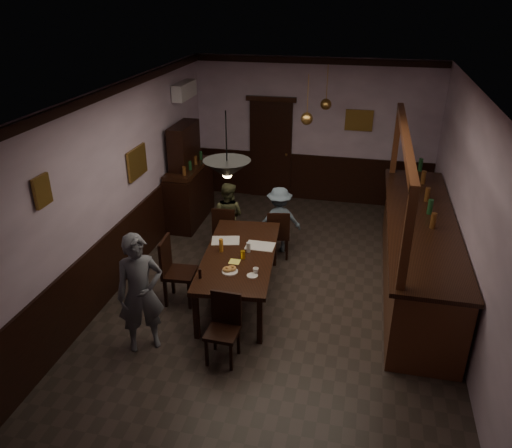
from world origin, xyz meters
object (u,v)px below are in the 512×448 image
(person_standing, at_px, (140,293))
(chair_near, at_px, (224,324))
(dining_table, at_px, (240,257))
(soda_can, at_px, (243,255))
(person_seated_left, at_px, (228,216))
(pendant_brass_mid, at_px, (307,119))
(chair_side, at_px, (174,268))
(bar_counter, at_px, (417,251))
(pendant_brass_far, at_px, (326,104))
(person_seated_right, at_px, (279,220))
(chair_far_left, at_px, (225,229))
(sideboard, at_px, (188,184))
(coffee_cup, at_px, (256,271))
(chair_far_right, at_px, (278,233))
(pendant_iron, at_px, (227,169))

(person_standing, bearing_deg, chair_near, -31.06)
(dining_table, xyz_separation_m, soda_can, (0.08, -0.13, 0.12))
(person_seated_left, height_order, pendant_brass_mid, pendant_brass_mid)
(chair_near, height_order, chair_side, chair_side)
(chair_near, distance_m, bar_counter, 3.30)
(person_seated_left, height_order, pendant_brass_far, pendant_brass_far)
(person_standing, relative_size, soda_can, 13.35)
(person_standing, xyz_separation_m, soda_can, (1.01, 1.21, 0.01))
(chair_near, distance_m, chair_side, 1.47)
(person_seated_right, bearing_deg, person_standing, 50.48)
(dining_table, relative_size, person_standing, 1.43)
(chair_far_left, relative_size, person_standing, 0.57)
(chair_near, bearing_deg, chair_far_left, 107.70)
(person_seated_right, distance_m, pendant_brass_far, 2.31)
(person_standing, bearing_deg, soda_can, 17.89)
(sideboard, bearing_deg, person_standing, -79.19)
(coffee_cup, bearing_deg, chair_far_left, 112.72)
(coffee_cup, distance_m, bar_counter, 2.63)
(person_standing, bearing_deg, chair_side, 56.80)
(chair_far_right, height_order, person_seated_left, person_seated_left)
(chair_far_right, distance_m, pendant_brass_far, 2.56)
(person_standing, bearing_deg, person_seated_left, 51.01)
(chair_near, height_order, soda_can, chair_near)
(soda_can, bearing_deg, pendant_brass_far, 76.20)
(coffee_cup, bearing_deg, chair_near, -110.16)
(dining_table, height_order, chair_near, chair_near)
(dining_table, bearing_deg, pendant_brass_far, 74.17)
(soda_can, relative_size, pendant_iron, 0.15)
(dining_table, height_order, pendant_iron, pendant_iron)
(person_standing, height_order, sideboard, sideboard)
(sideboard, bearing_deg, chair_far_right, -29.67)
(dining_table, xyz_separation_m, pendant_brass_far, (0.86, 3.05, 1.61))
(chair_side, relative_size, person_seated_left, 0.83)
(soda_can, relative_size, pendant_brass_mid, 0.15)
(chair_side, bearing_deg, bar_counter, -74.89)
(chair_side, bearing_deg, pendant_iron, -121.42)
(coffee_cup, bearing_deg, pendant_brass_mid, 77.07)
(person_standing, bearing_deg, sideboard, 68.38)
(sideboard, height_order, pendant_brass_far, pendant_brass_far)
(soda_can, height_order, pendant_brass_mid, pendant_brass_mid)
(dining_table, distance_m, coffee_cup, 0.62)
(sideboard, relative_size, pendant_brass_far, 2.40)
(pendant_iron, bearing_deg, person_standing, -151.27)
(dining_table, height_order, person_seated_left, person_seated_left)
(coffee_cup, height_order, pendant_brass_mid, pendant_brass_mid)
(coffee_cup, distance_m, soda_can, 0.45)
(chair_far_right, distance_m, chair_near, 2.64)
(chair_far_right, distance_m, person_seated_left, 0.96)
(person_seated_left, bearing_deg, chair_near, 114.40)
(chair_far_left, distance_m, pendant_brass_mid, 2.29)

